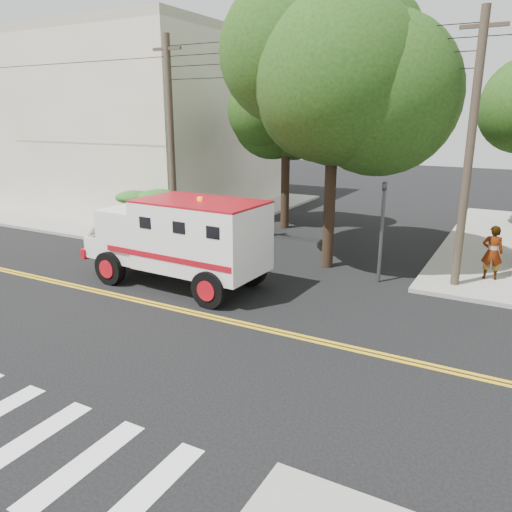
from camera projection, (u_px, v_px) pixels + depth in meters
The scene contains 12 objects.
ground at pixel (202, 315), 15.02m from camera, with size 100.00×100.00×0.00m, color black.
sidewalk_nw at pixel (150, 205), 32.62m from camera, with size 17.00×17.00×0.15m, color gray.
building_left at pixel (137, 124), 33.41m from camera, with size 16.00×14.00×10.00m, color beige.
utility_pole_left at pixel (171, 146), 21.43m from camera, with size 0.28×0.28×9.00m, color #382D23.
utility_pole_right at pixel (469, 157), 16.10m from camera, with size 0.28×0.28×9.00m, color #382D23.
tree_main at pixel (344, 73), 17.38m from camera, with size 6.08×5.70×9.85m.
tree_left at pixel (290, 116), 24.62m from camera, with size 4.48×4.20×7.70m.
traffic_signal at pixel (382, 221), 17.37m from camera, with size 0.15×0.18×3.60m.
accessibility_sign at pixel (166, 216), 22.71m from camera, with size 0.45×0.10×2.02m.
palm_planter at pixel (151, 206), 23.59m from camera, with size 3.52×2.63×2.36m.
armored_truck at pixel (181, 237), 17.17m from camera, with size 6.90×2.99×3.09m.
pedestrian_a at pixel (492, 252), 17.61m from camera, with size 0.71×0.47×1.95m, color gray.
Camera 1 is at (8.12, -11.46, 5.84)m, focal length 35.00 mm.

